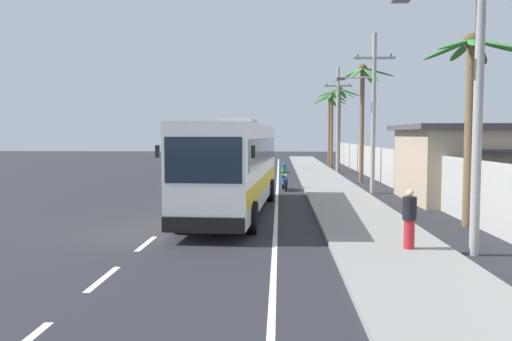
% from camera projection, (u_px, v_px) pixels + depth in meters
% --- Properties ---
extents(ground_plane, '(160.00, 160.00, 0.00)m').
position_uv_depth(ground_plane, '(162.00, 231.00, 16.68)').
color(ground_plane, '#28282D').
extents(sidewalk_kerb, '(3.20, 90.00, 0.14)m').
position_uv_depth(sidewalk_kerb, '(337.00, 194.00, 26.33)').
color(sidewalk_kerb, gray).
rests_on(sidewalk_kerb, ground).
extents(lane_markings, '(3.85, 71.00, 0.01)m').
position_uv_depth(lane_markings, '(253.00, 186.00, 31.25)').
color(lane_markings, white).
rests_on(lane_markings, ground).
extents(boundary_wall, '(0.24, 60.00, 2.26)m').
position_uv_depth(boundary_wall, '(395.00, 169.00, 30.06)').
color(boundary_wall, '#B2B2AD').
rests_on(boundary_wall, ground).
extents(coach_bus_foreground, '(3.32, 12.63, 3.79)m').
position_uv_depth(coach_bus_foreground, '(235.00, 164.00, 20.54)').
color(coach_bus_foreground, white).
rests_on(coach_bus_foreground, ground).
extents(coach_bus_far_lane, '(2.90, 12.17, 3.79)m').
position_uv_depth(coach_bus_far_lane, '(217.00, 148.00, 44.10)').
color(coach_bus_far_lane, red).
rests_on(coach_bus_far_lane, ground).
extents(motorcycle_beside_bus, '(0.56, 1.96, 1.54)m').
position_uv_depth(motorcycle_beside_bus, '(284.00, 179.00, 29.03)').
color(motorcycle_beside_bus, black).
rests_on(motorcycle_beside_bus, ground).
extents(pedestrian_near_kerb, '(0.36, 0.36, 1.56)m').
position_uv_depth(pedestrian_near_kerb, '(409.00, 218.00, 13.43)').
color(pedestrian_near_kerb, red).
rests_on(pedestrian_near_kerb, sidewalk_kerb).
extents(utility_pole_nearest, '(3.48, 0.24, 8.82)m').
position_uv_depth(utility_pole_nearest, '(476.00, 70.00, 13.00)').
color(utility_pole_nearest, '#9E9E99').
rests_on(utility_pole_nearest, ground).
extents(utility_pole_mid, '(3.04, 0.24, 8.43)m').
position_uv_depth(utility_pole_mid, '(372.00, 109.00, 27.03)').
color(utility_pole_mid, '#9E9E99').
rests_on(utility_pole_mid, ground).
extents(utility_pole_far, '(2.20, 0.24, 8.51)m').
position_uv_depth(utility_pole_far, '(338.00, 118.00, 41.06)').
color(utility_pole_far, '#9E9E99').
rests_on(utility_pole_far, ground).
extents(palm_nearest, '(3.47, 3.44, 7.38)m').
position_uv_depth(palm_nearest, '(330.00, 114.00, 53.35)').
color(palm_nearest, brown).
rests_on(palm_nearest, ground).
extents(palm_second, '(4.07, 3.64, 7.71)m').
position_uv_depth(palm_second, '(362.00, 97.00, 33.38)').
color(palm_second, brown).
rests_on(palm_second, ground).
extents(palm_third, '(2.79, 2.76, 7.18)m').
position_uv_depth(palm_third, '(332.00, 113.00, 48.59)').
color(palm_third, brown).
rests_on(palm_third, ground).
extents(palm_fourth, '(3.16, 3.29, 6.52)m').
position_uv_depth(palm_fourth, '(471.00, 90.00, 17.21)').
color(palm_fourth, brown).
rests_on(palm_fourth, ground).
extents(palm_farthest, '(3.52, 3.50, 7.28)m').
position_uv_depth(palm_farthest, '(339.00, 112.00, 43.46)').
color(palm_farthest, brown).
rests_on(palm_farthest, ground).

